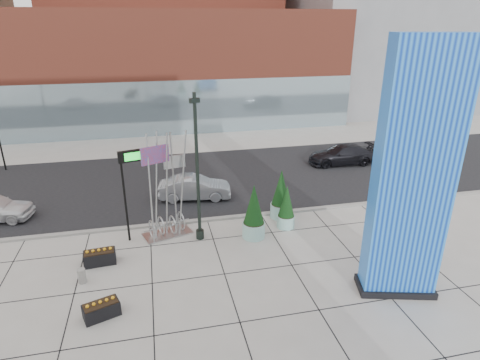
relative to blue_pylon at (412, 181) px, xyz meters
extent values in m
plane|color=#9E9991|center=(-7.41, 3.50, -4.66)|extent=(160.00, 160.00, 0.00)
cube|color=black|center=(-7.41, 13.50, -4.65)|extent=(80.00, 12.00, 0.02)
cube|color=gray|center=(-7.41, 7.50, -4.60)|extent=(80.00, 0.30, 0.12)
cube|color=#9B3F2D|center=(-6.41, 30.50, 0.84)|extent=(34.00, 10.00, 11.00)
cube|color=#8CA5B2|center=(-6.41, 25.70, -2.16)|extent=(34.00, 0.60, 5.00)
cube|color=slate|center=(18.59, 35.50, 4.34)|extent=(20.00, 18.00, 18.00)
cube|color=#0C36B5|center=(0.00, 0.00, 0.16)|extent=(2.86, 1.72, 9.64)
cube|color=black|center=(0.00, 0.00, -4.52)|extent=(3.13, 1.98, 0.27)
cylinder|color=black|center=(-7.03, 5.74, -1.09)|extent=(0.16, 0.16, 7.13)
cylinder|color=black|center=(-7.03, 5.74, -4.43)|extent=(0.39, 0.39, 0.45)
cube|color=black|center=(-7.03, 5.74, 2.11)|extent=(0.48, 0.33, 0.20)
cube|color=#B1B4B6|center=(-8.57, 6.50, -4.63)|extent=(2.57, 1.80, 0.06)
cylinder|color=#B1B4B6|center=(-9.31, 6.29, -2.01)|extent=(0.09, 0.09, 5.29)
cylinder|color=#B1B4B6|center=(-8.89, 6.66, -2.01)|extent=(0.09, 0.09, 5.29)
cylinder|color=#B1B4B6|center=(-8.47, 6.39, -2.01)|extent=(0.09, 0.09, 5.29)
cylinder|color=#B1B4B6|center=(-7.99, 6.71, -2.01)|extent=(0.09, 0.09, 5.29)
cylinder|color=#B1B4B6|center=(-7.73, 6.23, -2.01)|extent=(0.09, 0.09, 5.29)
torus|color=#B1B4B6|center=(-9.37, 6.39, -4.15)|extent=(0.36, 0.94, 0.96)
torus|color=#B1B4B6|center=(-8.84, 6.60, -4.15)|extent=(0.36, 0.94, 0.96)
torus|color=#B1B4B6|center=(-8.31, 6.39, -4.15)|extent=(0.36, 0.94, 0.96)
torus|color=#B1B4B6|center=(-7.78, 6.60, -4.15)|extent=(0.36, 0.94, 0.96)
cube|color=red|center=(-8.89, 6.50, -0.43)|extent=(1.30, 0.57, 0.85)
cube|color=#B1B4B6|center=(-7.94, 6.60, -0.96)|extent=(1.05, 0.26, 0.63)
cylinder|color=gray|center=(-12.18, 3.20, -4.35)|extent=(0.32, 0.32, 0.62)
cylinder|color=black|center=(-10.41, 6.30, -2.43)|extent=(0.11, 0.11, 4.46)
cube|color=black|center=(-9.45, 6.30, -0.41)|extent=(2.11, 0.72, 0.53)
cube|color=#19D833|center=(-9.88, 6.18, -0.41)|extent=(0.73, 0.21, 0.37)
cylinder|color=#9CD2C9|center=(-2.54, 5.93, -4.34)|extent=(0.92, 0.92, 0.64)
cylinder|color=black|center=(-2.54, 5.93, -4.01)|extent=(0.84, 0.84, 0.06)
cone|color=black|center=(-2.54, 5.93, -3.19)|extent=(0.83, 0.83, 1.65)
cylinder|color=#9CD2C9|center=(-2.46, 7.10, -4.28)|extent=(1.09, 1.09, 0.76)
cylinder|color=black|center=(-2.46, 7.10, -3.89)|extent=(1.00, 1.00, 0.07)
cone|color=black|center=(-2.46, 7.10, -2.91)|extent=(0.98, 0.98, 1.96)
cylinder|color=#9CD2C9|center=(-4.42, 5.30, -4.27)|extent=(1.11, 1.11, 0.78)
cylinder|color=black|center=(-4.42, 5.30, -3.88)|extent=(1.02, 1.02, 0.07)
cone|color=black|center=(-4.42, 5.30, -2.88)|extent=(1.00, 1.00, 2.00)
cube|color=black|center=(-11.60, 4.50, -4.37)|extent=(1.40, 0.79, 0.58)
cube|color=black|center=(-11.60, 4.50, -4.06)|extent=(1.29, 0.69, 0.06)
cube|color=black|center=(-11.21, 0.91, -4.39)|extent=(1.40, 1.02, 0.54)
cube|color=black|center=(-11.21, 0.91, -4.10)|extent=(1.28, 0.90, 0.05)
imported|color=#919398|center=(-6.71, 10.52, -3.96)|extent=(4.40, 2.06, 1.40)
imported|color=black|center=(4.72, 14.45, -3.94)|extent=(5.03, 2.25, 1.43)
cylinder|color=black|center=(-19.41, 18.50, -3.06)|extent=(0.12, 0.12, 3.20)
camera|label=1|loc=(-8.90, -11.57, 5.29)|focal=30.00mm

